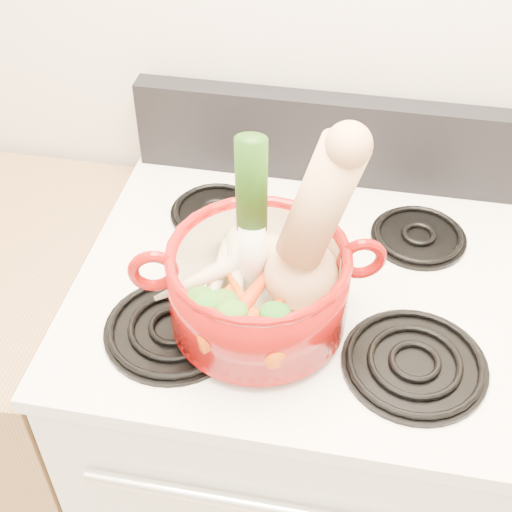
% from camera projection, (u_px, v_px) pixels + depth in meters
% --- Properties ---
extents(stove_body, '(0.76, 0.65, 0.92)m').
position_uv_depth(stove_body, '(295.00, 437.00, 1.56)').
color(stove_body, silver).
rests_on(stove_body, floor).
extents(cooktop, '(0.78, 0.67, 0.03)m').
position_uv_depth(cooktop, '(305.00, 284.00, 1.24)').
color(cooktop, silver).
rests_on(cooktop, stove_body).
extents(control_backsplash, '(0.76, 0.05, 0.18)m').
position_uv_depth(control_backsplash, '(328.00, 139.00, 1.39)').
color(control_backsplash, black).
rests_on(control_backsplash, cooktop).
extents(oven_handle, '(0.60, 0.02, 0.02)m').
position_uv_depth(oven_handle, '(270.00, 508.00, 1.10)').
color(oven_handle, silver).
rests_on(oven_handle, stove_body).
extents(burner_front_left, '(0.22, 0.22, 0.02)m').
position_uv_depth(burner_front_left, '(174.00, 328.00, 1.14)').
color(burner_front_left, black).
rests_on(burner_front_left, cooktop).
extents(burner_front_right, '(0.22, 0.22, 0.02)m').
position_uv_depth(burner_front_right, '(415.00, 363.00, 1.08)').
color(burner_front_right, black).
rests_on(burner_front_right, cooktop).
extents(burner_back_left, '(0.17, 0.17, 0.02)m').
position_uv_depth(burner_back_left, '(216.00, 211.00, 1.35)').
color(burner_back_left, black).
rests_on(burner_back_left, cooktop).
extents(burner_back_right, '(0.17, 0.17, 0.02)m').
position_uv_depth(burner_back_right, '(419.00, 235.00, 1.30)').
color(burner_back_right, black).
rests_on(burner_back_right, cooktop).
extents(dutch_oven, '(0.34, 0.34, 0.14)m').
position_uv_depth(dutch_oven, '(258.00, 287.00, 1.09)').
color(dutch_oven, maroon).
rests_on(dutch_oven, burner_front_left).
extents(pot_handle_left, '(0.08, 0.04, 0.08)m').
position_uv_depth(pot_handle_left, '(153.00, 271.00, 1.05)').
color(pot_handle_left, maroon).
rests_on(pot_handle_left, dutch_oven).
extents(pot_handle_right, '(0.08, 0.04, 0.08)m').
position_uv_depth(pot_handle_right, '(362.00, 259.00, 1.07)').
color(pot_handle_right, maroon).
rests_on(pot_handle_right, dutch_oven).
extents(squash, '(0.24, 0.20, 0.32)m').
position_uv_depth(squash, '(320.00, 229.00, 1.03)').
color(squash, tan).
rests_on(squash, dutch_oven).
extents(leek, '(0.05, 0.06, 0.30)m').
position_uv_depth(leek, '(252.00, 216.00, 1.05)').
color(leek, white).
rests_on(leek, dutch_oven).
extents(ginger, '(0.09, 0.07, 0.05)m').
position_uv_depth(ginger, '(271.00, 250.00, 1.18)').
color(ginger, '#D2BA81').
rests_on(ginger, dutch_oven).
extents(parsnip_0, '(0.08, 0.22, 0.06)m').
position_uv_depth(parsnip_0, '(219.00, 274.00, 1.14)').
color(parsnip_0, beige).
rests_on(parsnip_0, dutch_oven).
extents(parsnip_1, '(0.05, 0.18, 0.05)m').
position_uv_depth(parsnip_1, '(220.00, 273.00, 1.13)').
color(parsnip_1, beige).
rests_on(parsnip_1, dutch_oven).
extents(parsnip_2, '(0.08, 0.20, 0.06)m').
position_uv_depth(parsnip_2, '(236.00, 274.00, 1.12)').
color(parsnip_2, beige).
rests_on(parsnip_2, dutch_oven).
extents(parsnip_3, '(0.17, 0.13, 0.05)m').
position_uv_depth(parsnip_3, '(206.00, 275.00, 1.11)').
color(parsnip_3, beige).
rests_on(parsnip_3, dutch_oven).
extents(carrot_0, '(0.06, 0.18, 0.05)m').
position_uv_depth(carrot_0, '(235.00, 311.00, 1.09)').
color(carrot_0, '#CB3F0A').
rests_on(carrot_0, dutch_oven).
extents(carrot_1, '(0.07, 0.16, 0.05)m').
position_uv_depth(carrot_1, '(222.00, 305.00, 1.09)').
color(carrot_1, '#DF580B').
rests_on(carrot_1, dutch_oven).
extents(carrot_2, '(0.13, 0.17, 0.05)m').
position_uv_depth(carrot_2, '(252.00, 317.00, 1.06)').
color(carrot_2, '#DD5A0B').
rests_on(carrot_2, dutch_oven).
extents(carrot_3, '(0.13, 0.13, 0.05)m').
position_uv_depth(carrot_3, '(245.00, 322.00, 1.04)').
color(carrot_3, '#BD4A09').
rests_on(carrot_3, dutch_oven).
extents(carrot_4, '(0.09, 0.17, 0.05)m').
position_uv_depth(carrot_4, '(253.00, 295.00, 1.08)').
color(carrot_4, '#C13C09').
rests_on(carrot_4, dutch_oven).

